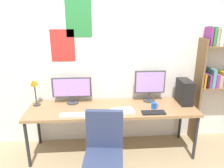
# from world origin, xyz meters

# --- Properties ---
(wall_back) EXTENTS (4.87, 0.11, 2.60)m
(wall_back) POSITION_xyz_m (-0.00, 1.02, 1.30)
(wall_back) COLOR silver
(wall_back) RESTS_ON ground_plane
(desk) EXTENTS (2.47, 0.68, 0.74)m
(desk) POSITION_xyz_m (0.00, 0.60, 0.69)
(desk) COLOR #936D47
(desk) RESTS_ON ground_plane
(bookshelf) EXTENTS (0.83, 0.28, 1.88)m
(bookshelf) POSITION_xyz_m (1.72, 0.83, 1.15)
(bookshelf) COLOR brown
(bookshelf) RESTS_ON ground_plane
(office_chair) EXTENTS (0.52, 0.52, 0.99)m
(office_chair) POSITION_xyz_m (-0.15, -0.15, 0.40)
(office_chair) COLOR #2D2D33
(office_chair) RESTS_ON ground_plane
(monitor_left) EXTENTS (0.59, 0.18, 0.41)m
(monitor_left) POSITION_xyz_m (-0.60, 0.81, 0.97)
(monitor_left) COLOR #38383D
(monitor_left) RESTS_ON desk
(monitor_right) EXTENTS (0.47, 0.18, 0.49)m
(monitor_right) POSITION_xyz_m (0.60, 0.81, 1.02)
(monitor_right) COLOR #38383D
(monitor_right) RESTS_ON desk
(pc_tower) EXTENTS (0.17, 0.34, 0.37)m
(pc_tower) POSITION_xyz_m (1.12, 0.70, 0.92)
(pc_tower) COLOR black
(pc_tower) RESTS_ON desk
(desk_lamp) EXTENTS (0.11, 0.16, 0.44)m
(desk_lamp) POSITION_xyz_m (-1.14, 0.75, 1.04)
(desk_lamp) COLOR #333333
(desk_lamp) RESTS_ON desk
(keyboard_left) EXTENTS (0.34, 0.13, 0.02)m
(keyboard_left) POSITION_xyz_m (-0.56, 0.37, 0.75)
(keyboard_left) COLOR silver
(keyboard_left) RESTS_ON desk
(keyboard_right) EXTENTS (0.33, 0.13, 0.02)m
(keyboard_right) POSITION_xyz_m (0.56, 0.37, 0.75)
(keyboard_right) COLOR black
(keyboard_right) RESTS_ON desk
(mouse_left_side) EXTENTS (0.06, 0.10, 0.03)m
(mouse_left_side) POSITION_xyz_m (-0.29, 0.47, 0.76)
(mouse_left_side) COLOR silver
(mouse_left_side) RESTS_ON desk
(mouse_right_side) EXTENTS (0.06, 0.10, 0.03)m
(mouse_right_side) POSITION_xyz_m (-0.15, 0.44, 0.76)
(mouse_right_side) COLOR #38383D
(mouse_right_side) RESTS_ON desk
(laptop_closed) EXTENTS (0.35, 0.27, 0.02)m
(laptop_closed) POSITION_xyz_m (0.13, 0.45, 0.75)
(laptop_closed) COLOR silver
(laptop_closed) RESTS_ON desk
(coffee_mug) EXTENTS (0.11, 0.08, 0.09)m
(coffee_mug) POSITION_xyz_m (0.61, 0.53, 0.79)
(coffee_mug) COLOR blue
(coffee_mug) RESTS_ON desk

